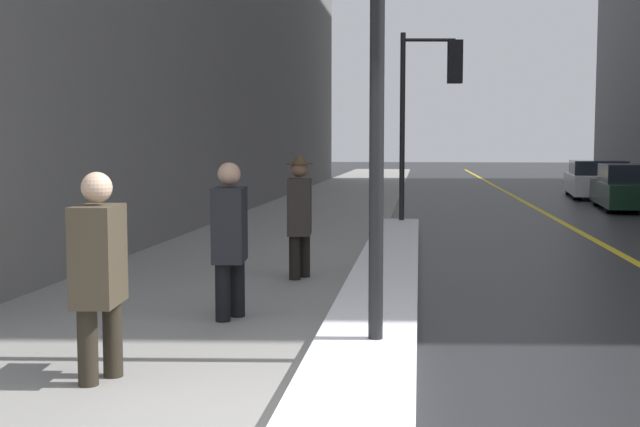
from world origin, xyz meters
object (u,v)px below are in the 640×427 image
pedestrian_with_shoulder_bag (99,267)px  pedestrian_in_glasses (300,211)px  parked_car_white (597,180)px  traffic_light_near (434,88)px  parked_car_dark_green (634,188)px  pedestrian_nearside (230,233)px

pedestrian_with_shoulder_bag → pedestrian_in_glasses: size_ratio=0.95×
pedestrian_in_glasses → parked_car_white: pedestrian_in_glasses is taller
traffic_light_near → pedestrian_in_glasses: bearing=-113.4°
parked_car_dark_green → pedestrian_in_glasses: bearing=154.0°
pedestrian_with_shoulder_bag → parked_car_white: 24.19m
parked_car_white → pedestrian_nearside: bearing=164.3°
traffic_light_near → parked_car_dark_green: bearing=38.5°
pedestrian_nearside → parked_car_dark_green: (7.85, 15.17, -0.31)m
pedestrian_in_glasses → parked_car_white: bearing=151.4°
traffic_light_near → parked_car_white: 12.79m
traffic_light_near → pedestrian_with_shoulder_bag: size_ratio=2.59×
traffic_light_near → parked_car_dark_green: (5.65, 5.91, -2.41)m
pedestrian_in_glasses → pedestrian_with_shoulder_bag: bearing=-14.9°
pedestrian_with_shoulder_bag → pedestrian_nearside: size_ratio=0.99×
pedestrian_in_glasses → parked_car_dark_green: bearing=143.7°
pedestrian_nearside → parked_car_dark_green: 17.09m
pedestrian_nearside → parked_car_white: size_ratio=0.34×
pedestrian_nearside → pedestrian_in_glasses: size_ratio=0.96×
traffic_light_near → pedestrian_nearside: 9.74m
parked_car_dark_green → parked_car_white: size_ratio=0.89×
traffic_light_near → parked_car_white: (5.77, 11.16, -2.40)m
pedestrian_nearside → parked_car_white: pedestrian_nearside is taller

